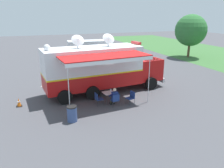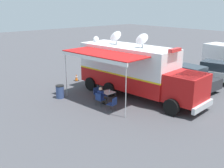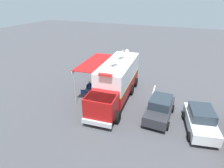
% 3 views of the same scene
% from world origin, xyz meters
% --- Properties ---
extents(ground_plane, '(100.00, 100.00, 0.00)m').
position_xyz_m(ground_plane, '(0.00, 0.00, 0.00)').
color(ground_plane, '#47474C').
extents(lot_stripe, '(0.56, 4.79, 0.01)m').
position_xyz_m(lot_stripe, '(-3.21, -1.34, 0.00)').
color(lot_stripe, silver).
rests_on(lot_stripe, ground).
extents(command_truck, '(5.55, 9.67, 4.53)m').
position_xyz_m(command_truck, '(-0.04, 0.75, 1.95)').
color(command_truck, '#B71414').
rests_on(command_truck, ground).
extents(folding_table, '(0.87, 0.87, 0.73)m').
position_xyz_m(folding_table, '(2.26, 0.48, 0.67)').
color(folding_table, silver).
rests_on(folding_table, ground).
extents(water_bottle, '(0.07, 0.07, 0.22)m').
position_xyz_m(water_bottle, '(2.21, 0.62, 0.83)').
color(water_bottle, silver).
rests_on(water_bottle, folding_table).
extents(folding_chair_at_table, '(0.52, 0.52, 0.87)m').
position_xyz_m(folding_chair_at_table, '(3.06, 0.63, 0.51)').
color(folding_chair_at_table, navy).
rests_on(folding_chair_at_table, ground).
extents(folding_chair_beside_table, '(0.52, 0.52, 0.87)m').
position_xyz_m(folding_chair_beside_table, '(2.44, -0.37, 0.51)').
color(folding_chair_beside_table, navy).
rests_on(folding_chair_beside_table, ground).
extents(folding_chair_spare_by_truck, '(0.59, 0.59, 0.87)m').
position_xyz_m(folding_chair_spare_by_truck, '(2.96, 1.80, 0.51)').
color(folding_chair_spare_by_truck, navy).
rests_on(folding_chair_spare_by_truck, ground).
extents(seated_responder, '(0.69, 0.59, 1.25)m').
position_xyz_m(seated_responder, '(2.88, 0.61, 0.65)').
color(seated_responder, navy).
rests_on(seated_responder, ground).
extents(trash_bin, '(0.57, 0.57, 0.91)m').
position_xyz_m(trash_bin, '(4.14, -2.40, 0.46)').
color(trash_bin, '#384C7F').
rests_on(trash_bin, ground).
extents(traffic_cone, '(0.36, 0.36, 0.58)m').
position_xyz_m(traffic_cone, '(0.83, -5.30, 0.28)').
color(traffic_cone, black).
rests_on(traffic_cone, ground).
extents(car_behind_truck, '(2.08, 4.23, 1.76)m').
position_xyz_m(car_behind_truck, '(-4.52, 2.32, 0.88)').
color(car_behind_truck, '#2D2D33').
rests_on(car_behind_truck, ground).
extents(car_far_corner, '(2.66, 4.48, 1.76)m').
position_xyz_m(car_far_corner, '(-7.57, 2.77, 0.88)').
color(car_far_corner, silver).
rests_on(car_far_corner, ground).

